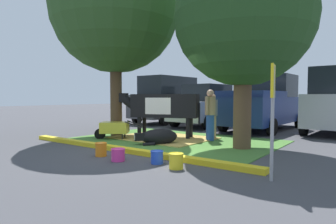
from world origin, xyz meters
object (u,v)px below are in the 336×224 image
shade_tree_right (244,17)px  bucket_pink (118,154)px  bucket_yellow (176,161)px  person_handler (210,113)px  bucket_blue (157,157)px  wheelbarrow (114,128)px  parking_sign (273,99)px  cow_holstein (162,106)px  calf_lying (158,137)px  suv_dark_grey (168,100)px  bucket_orange (101,149)px  pickup_truck_black (264,104)px  person_visitor_near (212,115)px  sedan_silver (207,106)px  shade_tree_left (115,9)px

shade_tree_right → bucket_pink: (-1.62, -3.10, -3.44)m
bucket_pink → bucket_yellow: bearing=7.7°
person_handler → bucket_blue: (0.62, -3.50, -0.75)m
wheelbarrow → parking_sign: 6.10m
bucket_blue → cow_holstein: bearing=126.2°
calf_lying → bucket_yellow: (2.09, -2.05, -0.07)m
person_handler → suv_dark_grey: suv_dark_grey is taller
bucket_orange → bucket_pink: 0.73m
bucket_blue → pickup_truck_black: size_ratio=0.05×
pickup_truck_black → suv_dark_grey: bearing=177.8°
person_visitor_near → bucket_yellow: (1.43, -4.19, -0.65)m
shade_tree_right → pickup_truck_black: 5.81m
person_handler → person_visitor_near: size_ratio=1.09×
calf_lying → sedan_silver: (-1.58, 5.82, 0.75)m
person_visitor_near → wheelbarrow: (-2.55, -2.17, -0.43)m
wheelbarrow → bucket_yellow: (3.98, -2.03, -0.22)m
bucket_blue → bucket_pink: bearing=-159.5°
parking_sign → bucket_yellow: (-1.78, -0.29, -1.23)m
wheelbarrow → bucket_orange: 2.78m
parking_sign → pickup_truck_black: size_ratio=0.36×
bucket_yellow → suv_dark_grey: bearing=127.5°
shade_tree_left → suv_dark_grey: size_ratio=1.47×
suv_dark_grey → bucket_pink: bearing=-60.0°
suv_dark_grey → calf_lying: bearing=-55.7°
bucket_blue → person_visitor_near: bearing=101.6°
cow_holstein → person_visitor_near: cow_holstein is taller
person_handler → bucket_pink: (-0.24, -3.82, -0.75)m
bucket_pink → bucket_blue: bearing=20.5°
bucket_orange → bucket_pink: bearing=-9.6°
bucket_yellow → person_visitor_near: bearing=108.8°
calf_lying → suv_dark_grey: suv_dark_grey is taller
bucket_yellow → parking_sign: bearing=9.1°
bucket_blue → bucket_yellow: bearing=-12.0°
person_visitor_near → suv_dark_grey: suv_dark_grey is taller
sedan_silver → pickup_truck_black: bearing=3.7°
bucket_blue → pickup_truck_black: (-0.35, 7.92, 0.97)m
cow_holstein → bucket_pink: 3.92m
sedan_silver → bucket_yellow: bearing=-65.0°
shade_tree_right → wheelbarrow: shade_tree_right is taller
person_visitor_near → calf_lying: bearing=-107.3°
shade_tree_left → pickup_truck_black: 7.34m
person_visitor_near → pickup_truck_black: 3.90m
bucket_pink → suv_dark_grey: 9.82m
person_handler → bucket_blue: person_handler is taller
suv_dark_grey → parking_sign: bearing=-44.5°
person_visitor_near → bucket_yellow: size_ratio=4.87×
bucket_pink → sedan_silver: (-2.23, 8.06, 0.84)m
calf_lying → pickup_truck_black: size_ratio=0.22×
bucket_blue → suv_dark_grey: size_ratio=0.06×
wheelbarrow → suv_dark_grey: suv_dark_grey is taller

